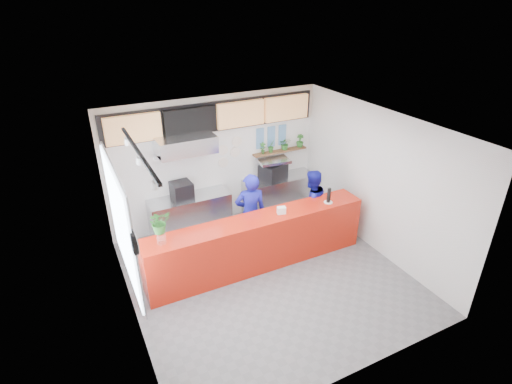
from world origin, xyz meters
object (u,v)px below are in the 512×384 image
object	(u,v)px
staff_center	(250,213)
panini_oven	(182,191)
staff_right	(311,204)
espresso_machine	(273,171)
service_counter	(258,242)
pepper_mill	(329,195)

from	to	relation	value
staff_center	panini_oven	bearing A→B (deg)	-33.74
panini_oven	staff_right	distance (m)	2.82
espresso_machine	staff_right	bearing A→B (deg)	-103.17
service_counter	staff_center	world-z (taller)	staff_center
staff_right	panini_oven	bearing A→B (deg)	-34.03
panini_oven	staff_center	xyz separation A→B (m)	(1.07, -1.22, -0.21)
staff_center	pepper_mill	world-z (taller)	staff_center
service_counter	panini_oven	world-z (taller)	panini_oven
staff_right	pepper_mill	distance (m)	0.72
staff_right	pepper_mill	world-z (taller)	staff_right
panini_oven	pepper_mill	bearing A→B (deg)	-40.51
staff_right	service_counter	bearing A→B (deg)	11.40
pepper_mill	service_counter	bearing A→B (deg)	177.08
pepper_mill	staff_right	bearing A→B (deg)	94.05
staff_center	staff_right	size ratio (longest dim) A/B	1.10
pepper_mill	panini_oven	bearing A→B (deg)	143.18
staff_right	pepper_mill	size ratio (longest dim) A/B	5.18
espresso_machine	staff_right	size ratio (longest dim) A/B	0.39
staff_center	staff_right	world-z (taller)	staff_center
panini_oven	espresso_machine	world-z (taller)	espresso_machine
panini_oven	pepper_mill	world-z (taller)	pepper_mill
service_counter	staff_right	distance (m)	1.61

